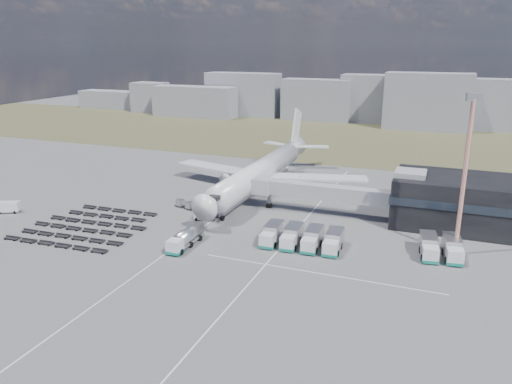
% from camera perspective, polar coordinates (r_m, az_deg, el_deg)
% --- Properties ---
extents(ground, '(420.00, 420.00, 0.00)m').
position_cam_1_polar(ground, '(97.51, -6.10, -4.93)').
color(ground, '#565659').
rests_on(ground, ground).
extents(grass_strip, '(420.00, 90.00, 0.01)m').
position_cam_1_polar(grass_strip, '(198.04, 8.75, 6.11)').
color(grass_strip, '#46422A').
rests_on(grass_strip, ground).
extents(lane_markings, '(47.12, 110.00, 0.01)m').
position_cam_1_polar(lane_markings, '(96.23, -0.08, -5.13)').
color(lane_markings, silver).
rests_on(lane_markings, ground).
extents(terminal, '(30.40, 16.40, 11.00)m').
position_cam_1_polar(terminal, '(108.55, 23.29, -1.04)').
color(terminal, black).
rests_on(terminal, ground).
extents(jet_bridge, '(30.30, 3.80, 7.05)m').
position_cam_1_polar(jet_bridge, '(108.43, 6.33, 0.13)').
color(jet_bridge, '#939399').
rests_on(jet_bridge, ground).
extents(airliner, '(51.59, 64.53, 17.62)m').
position_cam_1_polar(airliner, '(124.05, 0.71, 2.47)').
color(airliner, silver).
rests_on(airliner, ground).
extents(skyline, '(302.60, 26.70, 23.77)m').
position_cam_1_polar(skyline, '(234.74, 12.17, 9.83)').
color(skyline, gray).
rests_on(skyline, ground).
extents(fuel_tanker, '(2.68, 10.18, 3.28)m').
position_cam_1_polar(fuel_tanker, '(92.15, -8.04, -5.22)').
color(fuel_tanker, silver).
rests_on(fuel_tanker, ground).
extents(pushback_tug, '(4.08, 2.93, 1.61)m').
position_cam_1_polar(pushback_tug, '(105.61, -6.05, -2.74)').
color(pushback_tug, silver).
rests_on(pushback_tug, ground).
extents(utility_van, '(5.06, 3.82, 2.43)m').
position_cam_1_polar(utility_van, '(121.94, -26.42, -1.57)').
color(utility_van, silver).
rests_on(utility_van, ground).
extents(catering_truck, '(3.58, 6.37, 2.76)m').
position_cam_1_polar(catering_truck, '(126.27, 6.26, 0.81)').
color(catering_truck, silver).
rests_on(catering_truck, ground).
extents(service_trucks_near, '(14.57, 8.50, 3.16)m').
position_cam_1_polar(service_trucks_near, '(91.57, 5.28, -5.22)').
color(service_trucks_near, silver).
rests_on(service_trucks_near, ground).
extents(service_trucks_far, '(7.77, 8.88, 3.22)m').
position_cam_1_polar(service_trucks_far, '(92.55, 20.36, -5.99)').
color(service_trucks_far, silver).
rests_on(service_trucks_far, ground).
extents(uld_row, '(13.97, 5.41, 1.55)m').
position_cam_1_polar(uld_row, '(110.29, -6.54, -1.83)').
color(uld_row, black).
rests_on(uld_row, ground).
extents(baggage_dollies, '(23.99, 22.97, 0.70)m').
position_cam_1_polar(baggage_dollies, '(106.24, -18.74, -3.71)').
color(baggage_dollies, black).
rests_on(baggage_dollies, ground).
extents(floodlight_mast, '(2.64, 2.17, 28.10)m').
position_cam_1_polar(floodlight_mast, '(90.83, 22.71, 1.56)').
color(floodlight_mast, '#BA3C1D').
rests_on(floodlight_mast, ground).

